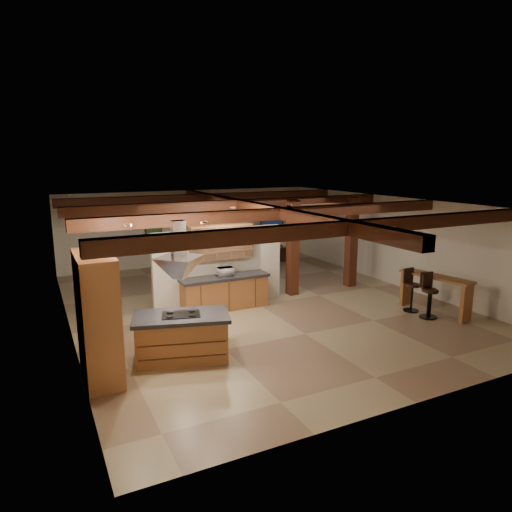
{
  "coord_description": "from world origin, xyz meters",
  "views": [
    {
      "loc": [
        -5.6,
        -11.14,
        4.07
      ],
      "look_at": [
        0.16,
        0.5,
        1.32
      ],
      "focal_mm": 32.0,
      "sensor_mm": 36.0,
      "label": 1
    }
  ],
  "objects_px": {
    "dining_table": "(225,276)",
    "sofa": "(273,253)",
    "kitchen_island": "(182,336)",
    "bar_counter": "(435,288)"
  },
  "relations": [
    {
      "from": "kitchen_island",
      "to": "sofa",
      "type": "relative_size",
      "value": 1.09
    },
    {
      "from": "bar_counter",
      "to": "kitchen_island",
      "type": "bearing_deg",
      "value": 178.28
    },
    {
      "from": "bar_counter",
      "to": "sofa",
      "type": "bearing_deg",
      "value": 95.67
    },
    {
      "from": "kitchen_island",
      "to": "bar_counter",
      "type": "bearing_deg",
      "value": -1.72
    },
    {
      "from": "dining_table",
      "to": "bar_counter",
      "type": "xyz_separation_m",
      "value": [
        4.07,
        -4.93,
        0.36
      ]
    },
    {
      "from": "kitchen_island",
      "to": "dining_table",
      "type": "bearing_deg",
      "value": 58.33
    },
    {
      "from": "dining_table",
      "to": "sofa",
      "type": "relative_size",
      "value": 0.97
    },
    {
      "from": "dining_table",
      "to": "sofa",
      "type": "bearing_deg",
      "value": 40.62
    },
    {
      "from": "dining_table",
      "to": "sofa",
      "type": "height_order",
      "value": "dining_table"
    },
    {
      "from": "kitchen_island",
      "to": "dining_table",
      "type": "height_order",
      "value": "kitchen_island"
    }
  ]
}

